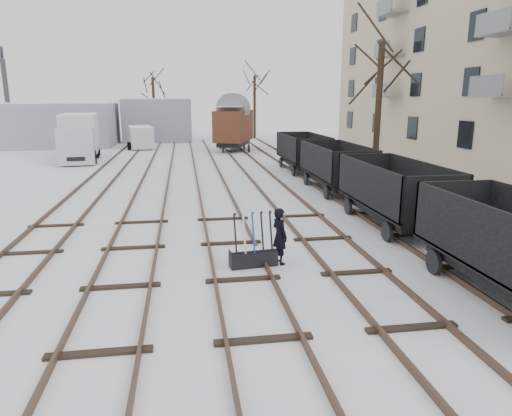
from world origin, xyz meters
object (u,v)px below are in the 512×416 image
at_px(lorry, 79,137).
at_px(panel_van, 141,137).
at_px(box_van_wagon, 234,125).
at_px(worker, 280,236).
at_px(ground_frame, 253,256).
at_px(crane, 11,122).

height_order(lorry, panel_van, lorry).
bearing_deg(box_van_wagon, worker, -73.12).
distance_m(ground_frame, box_van_wagon, 28.54).
xyz_separation_m(box_van_wagon, panel_van, (-8.22, 3.22, -1.19)).
bearing_deg(crane, lorry, -71.71).
relative_size(box_van_wagon, lorry, 0.74).
xyz_separation_m(worker, crane, (-18.15, 33.78, 1.55)).
relative_size(panel_van, crane, 0.54).
bearing_deg(ground_frame, panel_van, 93.08).
distance_m(panel_van, crane, 12.05).
bearing_deg(box_van_wagon, crane, -174.88).
xyz_separation_m(worker, lorry, (-10.10, 23.61, 0.93)).
bearing_deg(worker, crane, 5.30).
bearing_deg(crane, panel_van, -31.17).
relative_size(box_van_wagon, panel_van, 1.17).
xyz_separation_m(panel_van, crane, (-11.75, 2.31, 1.31)).
relative_size(worker, box_van_wagon, 0.28).
height_order(worker, box_van_wagon, box_van_wagon).
relative_size(box_van_wagon, crane, 0.63).
bearing_deg(lorry, panel_van, 58.00).
bearing_deg(panel_van, worker, -88.35).
xyz_separation_m(box_van_wagon, lorry, (-11.93, -4.65, -0.50)).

